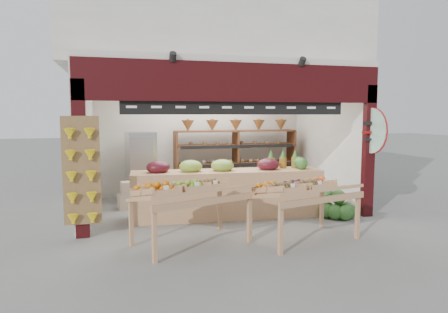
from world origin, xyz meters
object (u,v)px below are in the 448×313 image
at_px(cardboard_stack, 138,198).
at_px(display_table_right, 300,189).
at_px(display_table_left, 183,191).
at_px(back_shelving, 236,149).
at_px(mid_counter, 227,192).
at_px(watermelon_pile, 337,207).
at_px(refrigerator, 141,167).

distance_m(cardboard_stack, display_table_right, 3.96).
bearing_deg(display_table_right, display_table_left, 173.97).
bearing_deg(back_shelving, mid_counter, -111.28).
xyz_separation_m(back_shelving, display_table_right, (-0.06, -3.86, -0.34)).
height_order(mid_counter, display_table_left, mid_counter).
relative_size(mid_counter, watermelon_pile, 4.99).
height_order(cardboard_stack, display_table_right, display_table_right).
xyz_separation_m(cardboard_stack, watermelon_pile, (3.83, -1.93, -0.01)).
distance_m(back_shelving, refrigerator, 2.45).
bearing_deg(display_table_left, refrigerator, 97.38).
height_order(back_shelving, mid_counter, back_shelving).
distance_m(back_shelving, watermelon_pile, 3.21).
bearing_deg(display_table_left, mid_counter, 53.29).
bearing_deg(display_table_left, display_table_right, -6.03).
distance_m(display_table_left, display_table_right, 1.91).
bearing_deg(mid_counter, cardboard_stack, 141.76).
height_order(mid_counter, display_table_right, mid_counter).
bearing_deg(watermelon_pile, cardboard_stack, 153.26).
height_order(mid_counter, watermelon_pile, mid_counter).
xyz_separation_m(mid_counter, display_table_left, (-1.13, -1.51, 0.36)).
height_order(refrigerator, display_table_right, refrigerator).
xyz_separation_m(cardboard_stack, display_table_left, (0.56, -2.84, 0.65)).
relative_size(display_table_left, display_table_right, 1.06).
relative_size(mid_counter, display_table_right, 2.03).
bearing_deg(back_shelving, watermelon_pile, -64.49).
distance_m(mid_counter, display_table_left, 1.92).
bearing_deg(display_table_right, back_shelving, 89.08).
bearing_deg(cardboard_stack, watermelon_pile, -26.74).
distance_m(mid_counter, watermelon_pile, 2.26).
relative_size(display_table_right, watermelon_pile, 2.46).
height_order(back_shelving, display_table_left, back_shelving).
distance_m(back_shelving, display_table_right, 3.88).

